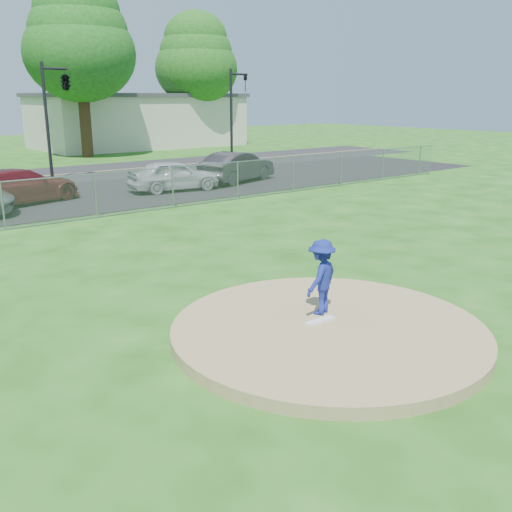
{
  "coord_description": "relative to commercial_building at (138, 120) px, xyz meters",
  "views": [
    {
      "loc": [
        -6.63,
        -6.35,
        3.97
      ],
      "look_at": [
        0.0,
        2.0,
        1.0
      ],
      "focal_mm": 40.0,
      "sensor_mm": 36.0,
      "label": 1
    }
  ],
  "objects": [
    {
      "name": "parked_car_charcoal",
      "position": [
        -6.13,
        -22.1,
        -1.42
      ],
      "size": [
        4.67,
        2.81,
        1.45
      ],
      "primitive_type": "imported",
      "rotation": [
        0.0,
        0.0,
        1.88
      ],
      "color": "#252528",
      "rests_on": "parking_lot"
    },
    {
      "name": "chain_link_fence",
      "position": [
        -16.0,
        -26.0,
        -1.41
      ],
      "size": [
        40.0,
        0.06,
        1.5
      ],
      "primitive_type": "cube",
      "color": "gray",
      "rests_on": "ground"
    },
    {
      "name": "tree_right",
      "position": [
        -7.0,
        -6.0,
        5.49
      ],
      "size": [
        7.28,
        7.28,
        11.63
      ],
      "color": "#351F13",
      "rests_on": "ground"
    },
    {
      "name": "commercial_building",
      "position": [
        0.0,
        0.0,
        0.0
      ],
      "size": [
        16.4,
        9.4,
        4.3
      ],
      "color": "beige",
      "rests_on": "ground"
    },
    {
      "name": "traffic_signal_right",
      "position": [
        -1.76,
        -16.0,
        1.2
      ],
      "size": [
        1.28,
        0.2,
        5.6
      ],
      "color": "black",
      "rests_on": "ground"
    },
    {
      "name": "traffic_signal_center",
      "position": [
        -12.03,
        -16.0,
        2.45
      ],
      "size": [
        1.42,
        2.48,
        5.6
      ],
      "color": "black",
      "rests_on": "ground"
    },
    {
      "name": "ground",
      "position": [
        -16.0,
        -28.0,
        -2.16
      ],
      "size": [
        120.0,
        120.0,
        0.0
      ],
      "primitive_type": "plane",
      "color": "#1A5211",
      "rests_on": "ground"
    },
    {
      "name": "parked_car_pearl",
      "position": [
        -9.93,
        -22.56,
        -1.48
      ],
      "size": [
        4.15,
        2.15,
        1.35
      ],
      "primitive_type": "imported",
      "rotation": [
        0.0,
        0.0,
        1.43
      ],
      "color": "silver",
      "rests_on": "parking_lot"
    },
    {
      "name": "parked_car_darkred",
      "position": [
        -16.18,
        -21.65,
        -1.47
      ],
      "size": [
        5.05,
        3.22,
        1.36
      ],
      "primitive_type": "imported",
      "rotation": [
        0.0,
        0.0,
        1.87
      ],
      "color": "maroon",
      "rests_on": "parking_lot"
    },
    {
      "name": "pitching_rubber",
      "position": [
        -16.0,
        -37.8,
        -1.94
      ],
      "size": [
        0.6,
        0.15,
        0.04
      ],
      "primitive_type": "cube",
      "color": "white",
      "rests_on": "pitchers_mound"
    },
    {
      "name": "pitcher",
      "position": [
        -15.7,
        -37.49,
        -1.28
      ],
      "size": [
        1.0,
        0.78,
        1.37
      ],
      "primitive_type": "imported",
      "rotation": [
        0.0,
        0.0,
        3.49
      ],
      "color": "navy",
      "rests_on": "pitchers_mound"
    },
    {
      "name": "pitchers_mound",
      "position": [
        -16.0,
        -38.0,
        -2.06
      ],
      "size": [
        5.4,
        5.4,
        0.2
      ],
      "primitive_type": "cylinder",
      "color": "#9D8356",
      "rests_on": "ground"
    },
    {
      "name": "parking_lot",
      "position": [
        -16.0,
        -21.5,
        -2.15
      ],
      "size": [
        50.0,
        8.0,
        0.01
      ],
      "primitive_type": "cube",
      "color": "black",
      "rests_on": "ground"
    },
    {
      "name": "tree_far_right",
      "position": [
        4.0,
        -3.0,
        4.9
      ],
      "size": [
        6.72,
        6.72,
        10.74
      ],
      "color": "#331E12",
      "rests_on": "ground"
    }
  ]
}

